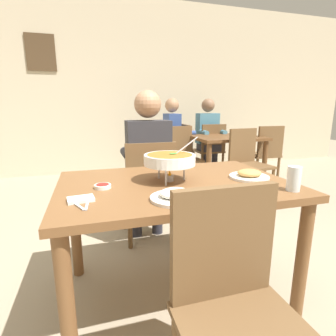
# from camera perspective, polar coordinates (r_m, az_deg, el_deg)

# --- Properties ---
(ground_plane) EXTENTS (16.00, 16.00, 0.00)m
(ground_plane) POSITION_cam_1_polar(r_m,az_deg,el_deg) (1.90, 1.41, -25.23)
(ground_plane) COLOR gray
(cafe_rear_partition) EXTENTS (10.00, 0.10, 3.00)m
(cafe_rear_partition) POSITION_cam_1_polar(r_m,az_deg,el_deg) (4.99, -11.57, 16.53)
(cafe_rear_partition) COLOR beige
(cafe_rear_partition) RESTS_ON ground_plane
(picture_frame_hung) EXTENTS (0.44, 0.03, 0.56)m
(picture_frame_hung) POSITION_cam_1_polar(r_m,az_deg,el_deg) (5.02, -25.74, 21.53)
(picture_frame_hung) COLOR #4C3823
(dining_table_main) EXTENTS (1.33, 0.90, 0.75)m
(dining_table_main) POSITION_cam_1_polar(r_m,az_deg,el_deg) (1.59, 1.54, -6.63)
(dining_table_main) COLOR brown
(dining_table_main) RESTS_ON ground_plane
(chair_diner_main) EXTENTS (0.44, 0.44, 0.90)m
(chair_diner_main) POSITION_cam_1_polar(r_m,az_deg,el_deg) (2.31, -4.14, -3.85)
(chair_diner_main) COLOR brown
(chair_diner_main) RESTS_ON ground_plane
(diner_main) EXTENTS (0.40, 0.45, 1.31)m
(diner_main) POSITION_cam_1_polar(r_m,az_deg,el_deg) (2.28, -4.41, 2.06)
(diner_main) COLOR #2D2D38
(diner_main) RESTS_ON ground_plane
(chair_viewer_empty) EXTENTS (0.44, 0.44, 0.90)m
(chair_viewer_empty) POSITION_cam_1_polar(r_m,az_deg,el_deg) (1.08, 14.36, -25.64)
(chair_viewer_empty) COLOR brown
(chair_viewer_empty) RESTS_ON ground_plane
(curry_bowl) EXTENTS (0.33, 0.30, 0.26)m
(curry_bowl) POSITION_cam_1_polar(r_m,az_deg,el_deg) (1.54, 0.37, 1.78)
(curry_bowl) COLOR silver
(curry_bowl) RESTS_ON dining_table_main
(rice_plate) EXTENTS (0.24, 0.24, 0.06)m
(rice_plate) POSITION_cam_1_polar(r_m,az_deg,el_deg) (1.26, 1.56, -5.98)
(rice_plate) COLOR white
(rice_plate) RESTS_ON dining_table_main
(appetizer_plate) EXTENTS (0.24, 0.24, 0.06)m
(appetizer_plate) POSITION_cam_1_polar(r_m,az_deg,el_deg) (1.70, 17.11, -1.44)
(appetizer_plate) COLOR white
(appetizer_plate) RESTS_ON dining_table_main
(sauce_dish) EXTENTS (0.09, 0.09, 0.02)m
(sauce_dish) POSITION_cam_1_polar(r_m,az_deg,el_deg) (1.48, -13.89, -3.82)
(sauce_dish) COLOR white
(sauce_dish) RESTS_ON dining_table_main
(napkin_folded) EXTENTS (0.13, 0.10, 0.02)m
(napkin_folded) POSITION_cam_1_polar(r_m,az_deg,el_deg) (1.31, -18.27, -6.41)
(napkin_folded) COLOR white
(napkin_folded) RESTS_ON dining_table_main
(fork_utensil) EXTENTS (0.08, 0.16, 0.01)m
(fork_utensil) POSITION_cam_1_polar(r_m,az_deg,el_deg) (1.27, -19.22, -7.37)
(fork_utensil) COLOR silver
(fork_utensil) RESTS_ON dining_table_main
(spoon_utensil) EXTENTS (0.03, 0.17, 0.01)m
(spoon_utensil) POSITION_cam_1_polar(r_m,az_deg,el_deg) (1.26, -16.95, -7.24)
(spoon_utensil) COLOR silver
(spoon_utensil) RESTS_ON dining_table_main
(drink_glass) EXTENTS (0.07, 0.07, 0.13)m
(drink_glass) POSITION_cam_1_polar(r_m,az_deg,el_deg) (1.53, 25.46, -2.34)
(drink_glass) COLOR silver
(drink_glass) RESTS_ON dining_table_main
(dining_table_far) EXTENTS (1.00, 0.80, 0.75)m
(dining_table_far) POSITION_cam_1_polar(r_m,az_deg,el_deg) (4.07, 12.46, 4.83)
(dining_table_far) COLOR brown
(dining_table_far) RESTS_ON ground_plane
(chair_bg_left) EXTENTS (0.46, 0.46, 0.90)m
(chair_bg_left) POSITION_cam_1_polar(r_m,az_deg,el_deg) (4.34, 2.14, 4.21)
(chair_bg_left) COLOR brown
(chair_bg_left) RESTS_ON ground_plane
(chair_bg_middle) EXTENTS (0.44, 0.44, 0.90)m
(chair_bg_middle) POSITION_cam_1_polar(r_m,az_deg,el_deg) (4.53, 9.16, 4.44)
(chair_bg_middle) COLOR brown
(chair_bg_middle) RESTS_ON ground_plane
(chair_bg_right) EXTENTS (0.45, 0.45, 0.90)m
(chair_bg_right) POSITION_cam_1_polar(r_m,az_deg,el_deg) (4.35, 20.23, 3.43)
(chair_bg_right) COLOR brown
(chair_bg_right) RESTS_ON ground_plane
(chair_bg_corner) EXTENTS (0.48, 0.48, 0.90)m
(chair_bg_corner) POSITION_cam_1_polar(r_m,az_deg,el_deg) (3.89, 2.91, 3.16)
(chair_bg_corner) COLOR brown
(chair_bg_corner) RESTS_ON ground_plane
(chair_bg_window) EXTENTS (0.49, 0.49, 0.90)m
(chair_bg_window) POSITION_cam_1_polar(r_m,az_deg,el_deg) (3.62, 16.66, 1.86)
(chair_bg_window) COLOR brown
(chair_bg_window) RESTS_ON ground_plane
(patron_bg_left) EXTENTS (0.45, 0.40, 1.31)m
(patron_bg_left) POSITION_cam_1_polar(r_m,az_deg,el_deg) (4.31, 1.34, 7.32)
(patron_bg_left) COLOR #2D2D38
(patron_bg_left) RESTS_ON ground_plane
(patron_bg_middle) EXTENTS (0.40, 0.45, 1.31)m
(patron_bg_middle) POSITION_cam_1_polar(r_m,az_deg,el_deg) (4.56, 8.64, 7.49)
(patron_bg_middle) COLOR #2D2D38
(patron_bg_middle) RESTS_ON ground_plane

